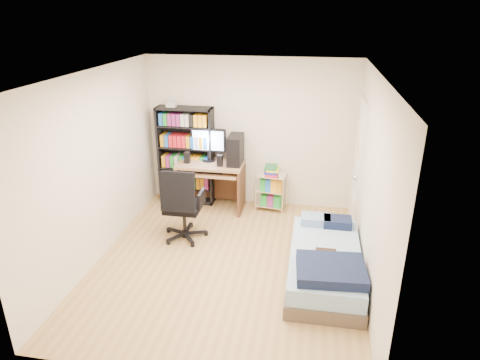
% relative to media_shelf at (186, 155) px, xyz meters
% --- Properties ---
extents(room, '(3.58, 4.08, 2.58)m').
position_rel_media_shelf_xyz_m(room, '(1.09, -1.84, 0.39)').
color(room, tan).
rests_on(room, ground).
extents(media_shelf, '(0.95, 0.32, 1.75)m').
position_rel_media_shelf_xyz_m(media_shelf, '(0.00, 0.00, 0.00)').
color(media_shelf, black).
rests_on(media_shelf, room).
extents(computer_desk, '(1.09, 0.63, 1.37)m').
position_rel_media_shelf_xyz_m(computer_desk, '(0.59, -0.16, -0.13)').
color(computer_desk, '#A87E56').
rests_on(computer_desk, room).
extents(office_chair, '(0.67, 0.67, 1.12)m').
position_rel_media_shelf_xyz_m(office_chair, '(0.32, -1.32, -0.51)').
color(office_chair, black).
rests_on(office_chair, room).
extents(wire_cart, '(0.52, 0.41, 0.78)m').
position_rel_media_shelf_xyz_m(wire_cart, '(1.49, -0.09, -0.36)').
color(wire_cart, white).
rests_on(wire_cart, room).
extents(bed, '(0.90, 1.80, 0.51)m').
position_rel_media_shelf_xyz_m(bed, '(2.37, -2.00, -0.64)').
color(bed, brown).
rests_on(bed, room).
extents(door, '(0.12, 0.80, 2.00)m').
position_rel_media_shelf_xyz_m(door, '(2.81, -0.49, 0.14)').
color(door, silver).
rests_on(door, room).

